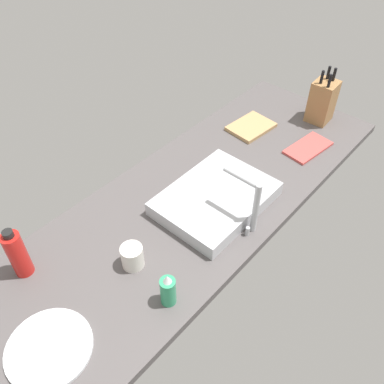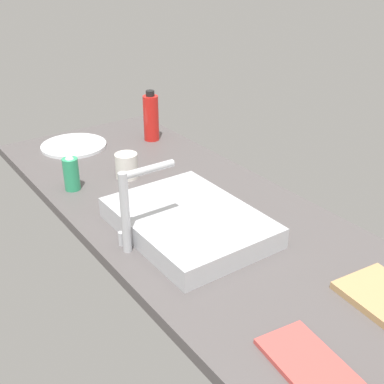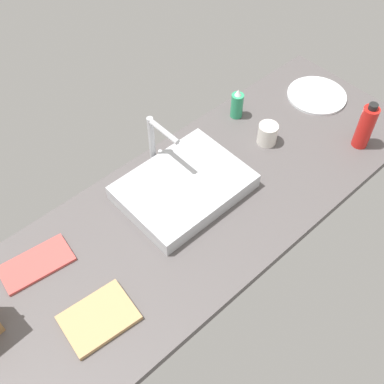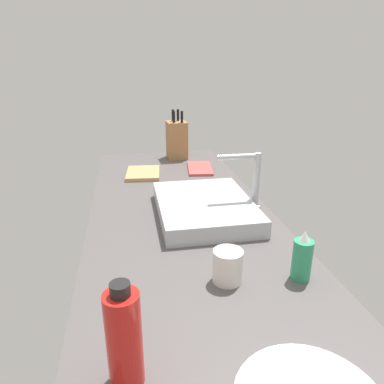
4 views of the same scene
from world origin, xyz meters
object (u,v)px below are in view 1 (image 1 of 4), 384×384
(knife_block, at_px, (322,101))
(cutting_board, at_px, (251,127))
(dish_towel, at_px, (308,148))
(water_bottle, at_px, (17,254))
(dinner_plate, at_px, (49,348))
(faucet, at_px, (251,201))
(sink_basin, at_px, (216,199))
(soap_bottle, at_px, (168,290))
(coffee_mug, at_px, (132,257))

(knife_block, bearing_deg, cutting_board, -39.80)
(cutting_board, relative_size, dish_towel, 0.92)
(water_bottle, height_order, dish_towel, water_bottle)
(dinner_plate, bearing_deg, faucet, 168.40)
(sink_basin, height_order, cutting_board, sink_basin)
(soap_bottle, relative_size, dinner_plate, 0.53)
(soap_bottle, bearing_deg, coffee_mug, -96.82)
(knife_block, bearing_deg, dinner_plate, -3.66)
(knife_block, bearing_deg, dish_towel, 15.41)
(knife_block, height_order, dish_towel, knife_block)
(faucet, distance_m, cutting_board, 0.66)
(soap_bottle, height_order, dinner_plate, soap_bottle)
(sink_basin, bearing_deg, dinner_plate, 0.61)
(water_bottle, bearing_deg, dinner_plate, 70.00)
(sink_basin, distance_m, knife_block, 0.82)
(water_bottle, bearing_deg, cutting_board, 175.53)
(sink_basin, height_order, knife_block, knife_block)
(dish_towel, distance_m, coffee_mug, 1.00)
(dish_towel, relative_size, coffee_mug, 2.64)
(soap_bottle, relative_size, dish_towel, 0.59)
(sink_basin, height_order, soap_bottle, soap_bottle)
(faucet, relative_size, water_bottle, 1.11)
(faucet, relative_size, cutting_board, 1.07)
(water_bottle, distance_m, coffee_mug, 0.38)
(soap_bottle, relative_size, coffee_mug, 1.57)
(soap_bottle, distance_m, water_bottle, 0.52)
(water_bottle, height_order, dinner_plate, water_bottle)
(faucet, relative_size, coffee_mug, 2.61)
(soap_bottle, bearing_deg, faucet, 179.18)
(sink_basin, xyz_separation_m, soap_bottle, (0.44, 0.16, 0.03))
(knife_block, height_order, water_bottle, knife_block)
(sink_basin, xyz_separation_m, dish_towel, (-0.57, 0.10, -0.02))
(faucet, height_order, dinner_plate, faucet)
(sink_basin, xyz_separation_m, coffee_mug, (0.42, -0.03, 0.01))
(sink_basin, distance_m, coffee_mug, 0.42)
(soap_bottle, bearing_deg, knife_block, -173.25)
(dish_towel, bearing_deg, coffee_mug, -7.43)
(cutting_board, distance_m, dish_towel, 0.30)
(sink_basin, distance_m, cutting_board, 0.56)
(coffee_mug, bearing_deg, water_bottle, -44.46)
(soap_bottle, bearing_deg, dinner_plate, -23.65)
(sink_basin, bearing_deg, dish_towel, 170.11)
(sink_basin, relative_size, dish_towel, 1.95)
(water_bottle, bearing_deg, dish_towel, 162.69)
(faucet, xyz_separation_m, water_bottle, (0.67, -0.46, -0.04))
(knife_block, relative_size, soap_bottle, 1.98)
(knife_block, relative_size, dish_towel, 1.18)
(water_bottle, relative_size, dinner_plate, 0.80)
(knife_block, height_order, dinner_plate, knife_block)
(sink_basin, xyz_separation_m, faucet, (0.01, 0.17, 0.11))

